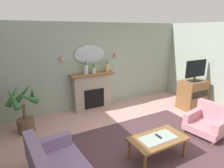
# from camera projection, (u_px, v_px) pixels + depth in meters

# --- Properties ---
(floor) EXTENTS (6.94, 6.60, 0.10)m
(floor) POSITION_uv_depth(u_px,v_px,m) (158.00, 151.00, 3.96)
(floor) COLOR #C6938E
(floor) RESTS_ON ground
(wall_back) EXTENTS (6.94, 0.10, 2.64)m
(wall_back) POSITION_uv_depth(u_px,v_px,m) (100.00, 66.00, 5.98)
(wall_back) COLOR #93A393
(wall_back) RESTS_ON ground
(patterned_rug) EXTENTS (3.20, 2.40, 0.01)m
(patterned_rug) POSITION_uv_depth(u_px,v_px,m) (152.00, 144.00, 4.11)
(patterned_rug) COLOR #4C3338
(patterned_rug) RESTS_ON ground
(fireplace) EXTENTS (1.36, 0.36, 1.16)m
(fireplace) POSITION_uv_depth(u_px,v_px,m) (93.00, 92.00, 5.83)
(fireplace) COLOR gray
(fireplace) RESTS_ON ground
(mantel_vase_centre) EXTENTS (0.12, 0.12, 0.43)m
(mantel_vase_centre) POSITION_uv_depth(u_px,v_px,m) (86.00, 67.00, 5.49)
(mantel_vase_centre) COLOR silver
(mantel_vase_centre) RESTS_ON fireplace
(mantel_vase_right) EXTENTS (0.12, 0.12, 0.33)m
(mantel_vase_right) POSITION_uv_depth(u_px,v_px,m) (94.00, 68.00, 5.62)
(mantel_vase_right) COLOR silver
(mantel_vase_right) RESTS_ON fireplace
(mantel_vase_left) EXTENTS (0.11, 0.11, 0.42)m
(mantel_vase_left) POSITION_uv_depth(u_px,v_px,m) (107.00, 65.00, 5.81)
(mantel_vase_left) COLOR tan
(mantel_vase_left) RESTS_ON fireplace
(wall_mirror) EXTENTS (0.96, 0.06, 0.56)m
(wall_mirror) POSITION_uv_depth(u_px,v_px,m) (90.00, 54.00, 5.63)
(wall_mirror) COLOR #B2BCC6
(wall_sconce_left) EXTENTS (0.14, 0.14, 0.14)m
(wall_sconce_left) POSITION_uv_depth(u_px,v_px,m) (62.00, 58.00, 5.21)
(wall_sconce_left) COLOR #D17066
(wall_sconce_right) EXTENTS (0.14, 0.14, 0.14)m
(wall_sconce_right) POSITION_uv_depth(u_px,v_px,m) (115.00, 54.00, 5.99)
(wall_sconce_right) COLOR #D17066
(coffee_table) EXTENTS (1.10, 0.60, 0.45)m
(coffee_table) POSITION_uv_depth(u_px,v_px,m) (158.00, 140.00, 3.59)
(coffee_table) COLOR brown
(coffee_table) RESTS_ON ground
(tv_remote) EXTENTS (0.04, 0.16, 0.02)m
(tv_remote) POSITION_uv_depth(u_px,v_px,m) (158.00, 136.00, 3.60)
(tv_remote) COLOR black
(tv_remote) RESTS_ON coffee_table
(armchair_in_corner) EXTENTS (0.95, 0.93, 0.71)m
(armchair_in_corner) POSITION_uv_depth(u_px,v_px,m) (208.00, 121.00, 4.52)
(armchair_in_corner) COLOR #B77A84
(armchair_in_corner) RESTS_ON ground
(tv_cabinet) EXTENTS (0.80, 0.57, 0.90)m
(tv_cabinet) POSITION_uv_depth(u_px,v_px,m) (192.00, 94.00, 5.93)
(tv_cabinet) COLOR brown
(tv_cabinet) RESTS_ON ground
(tv_flatscreen) EXTENTS (0.84, 0.24, 0.65)m
(tv_flatscreen) POSITION_uv_depth(u_px,v_px,m) (196.00, 70.00, 5.69)
(tv_flatscreen) COLOR black
(tv_flatscreen) RESTS_ON tv_cabinet
(potted_plant_corner_palm) EXTENTS (0.77, 0.77, 1.20)m
(potted_plant_corner_palm) POSITION_uv_depth(u_px,v_px,m) (24.00, 110.00, 4.47)
(potted_plant_corner_palm) COLOR brown
(potted_plant_corner_palm) RESTS_ON ground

